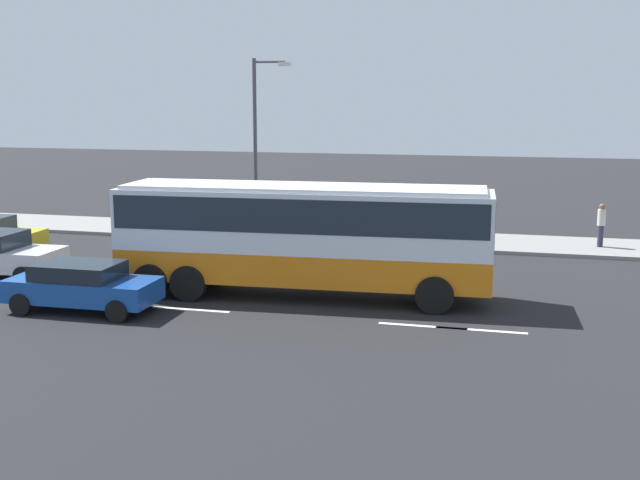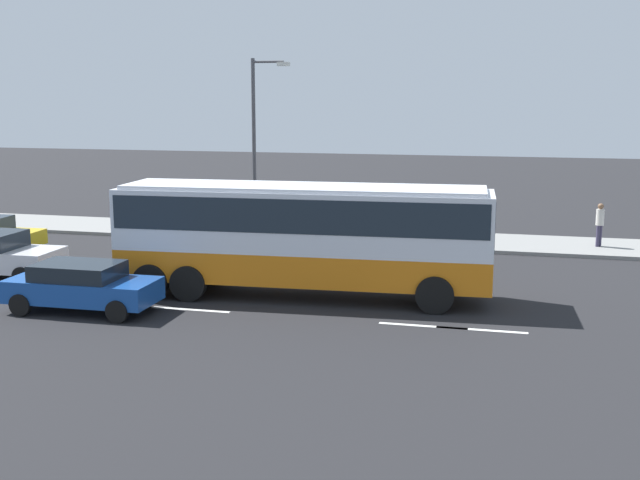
% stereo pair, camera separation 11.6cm
% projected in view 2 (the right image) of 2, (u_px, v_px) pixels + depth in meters
% --- Properties ---
extents(ground_plane, '(120.00, 120.00, 0.00)m').
position_uv_depth(ground_plane, '(366.00, 298.00, 24.11)').
color(ground_plane, black).
extents(sidewalk_curb, '(80.00, 4.00, 0.15)m').
position_uv_depth(sidewalk_curb, '(409.00, 239.00, 33.56)').
color(sidewalk_curb, gray).
rests_on(sidewalk_curb, ground_plane).
extents(lane_centreline, '(36.91, 0.16, 0.01)m').
position_uv_depth(lane_centreline, '(353.00, 321.00, 21.64)').
color(lane_centreline, white).
rests_on(lane_centreline, ground_plane).
extents(coach_bus, '(11.51, 3.17, 3.46)m').
position_uv_depth(coach_bus, '(302.00, 228.00, 23.89)').
color(coach_bus, orange).
rests_on(coach_bus, ground_plane).
extents(car_blue_saloon, '(4.31, 1.91, 1.42)m').
position_uv_depth(car_blue_saloon, '(82.00, 286.00, 22.49)').
color(car_blue_saloon, '#194799').
rests_on(car_blue_saloon, ground_plane).
extents(pedestrian_near_curb, '(0.32, 0.32, 1.75)m').
position_uv_depth(pedestrian_near_curb, '(600.00, 222.00, 31.43)').
color(pedestrian_near_curb, '#38334C').
rests_on(pedestrian_near_curb, sidewalk_curb).
extents(street_lamp, '(1.65, 0.24, 7.50)m').
position_uv_depth(street_lamp, '(257.00, 138.00, 32.67)').
color(street_lamp, '#47474C').
rests_on(street_lamp, sidewalk_curb).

